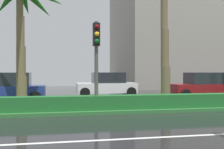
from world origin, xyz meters
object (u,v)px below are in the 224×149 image
at_px(traffic_signal_median_right, 96,49).
at_px(car_in_traffic_fourth, 203,86).
at_px(car_in_traffic_second, 8,88).
at_px(car_in_traffic_third, 107,85).
at_px(palm_tree_centre, 20,2).

height_order(traffic_signal_median_right, car_in_traffic_fourth, traffic_signal_median_right).
distance_m(car_in_traffic_second, car_in_traffic_fourth, 12.32).
bearing_deg(car_in_traffic_third, palm_tree_centre, 49.53).
xyz_separation_m(car_in_traffic_third, car_in_traffic_fourth, (5.95, -3.03, 0.00)).
bearing_deg(car_in_traffic_third, car_in_traffic_second, 25.58).
bearing_deg(car_in_traffic_fourth, car_in_traffic_second, 0.08).
relative_size(palm_tree_centre, car_in_traffic_third, 1.44).
relative_size(car_in_traffic_third, car_in_traffic_fourth, 1.00).
relative_size(traffic_signal_median_right, car_in_traffic_fourth, 0.87).
distance_m(palm_tree_centre, car_in_traffic_fourth, 12.40).
bearing_deg(palm_tree_centre, traffic_signal_median_right, -31.58).
xyz_separation_m(palm_tree_centre, car_in_traffic_fourth, (11.22, 3.15, -4.23)).
relative_size(palm_tree_centre, car_in_traffic_fourth, 1.44).
relative_size(traffic_signal_median_right, car_in_traffic_third, 0.87).
bearing_deg(palm_tree_centre, car_in_traffic_third, 49.53).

